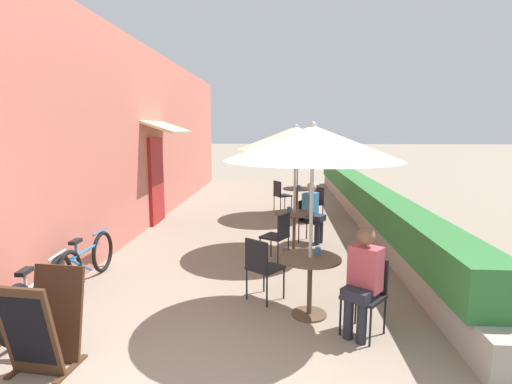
% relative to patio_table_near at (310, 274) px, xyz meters
% --- Properties ---
extents(cafe_facade_wall, '(0.98, 14.72, 4.20)m').
position_rel_patio_table_near_xyz_m(cafe_facade_wall, '(-3.58, 5.43, 1.55)').
color(cafe_facade_wall, '#C66B5B').
rests_on(cafe_facade_wall, ground_plane).
extents(planter_hedge, '(0.60, 13.72, 1.01)m').
position_rel_patio_table_near_xyz_m(planter_hedge, '(1.71, 5.47, -0.00)').
color(planter_hedge, gray).
rests_on(planter_hedge, ground_plane).
extents(patio_table_near, '(0.76, 0.76, 0.75)m').
position_rel_patio_table_near_xyz_m(patio_table_near, '(0.00, 0.00, 0.00)').
color(patio_table_near, brown).
rests_on(patio_table_near, ground_plane).
extents(patio_umbrella_near, '(2.10, 2.10, 2.39)m').
position_rel_patio_table_near_xyz_m(patio_umbrella_near, '(0.00, -0.00, 1.61)').
color(patio_umbrella_near, '#B7B7BC').
rests_on(patio_umbrella_near, ground_plane).
extents(cafe_chair_near_left, '(0.56, 0.56, 0.87)m').
position_rel_patio_table_near_xyz_m(cafe_chair_near_left, '(-0.61, 0.38, -0.02)').
color(cafe_chair_near_left, black).
rests_on(cafe_chair_near_left, ground_plane).
extents(cafe_chair_near_right, '(0.56, 0.56, 0.87)m').
position_rel_patio_table_near_xyz_m(cafe_chair_near_right, '(0.61, -0.38, -0.02)').
color(cafe_chair_near_right, black).
rests_on(cafe_chair_near_right, ground_plane).
extents(seated_patron_near_right, '(0.50, 0.51, 1.25)m').
position_rel_patio_table_near_xyz_m(seated_patron_near_right, '(0.54, -0.47, 0.15)').
color(seated_patron_near_right, '#23232D').
rests_on(seated_patron_near_right, ground_plane).
extents(coffee_cup_near, '(0.07, 0.07, 0.09)m').
position_rel_patio_table_near_xyz_m(coffee_cup_near, '(0.10, 0.14, 0.26)').
color(coffee_cup_near, teal).
rests_on(coffee_cup_near, patio_table_near).
extents(patio_table_mid, '(0.76, 0.76, 0.75)m').
position_rel_patio_table_near_xyz_m(patio_table_mid, '(-0.11, 2.65, 0.00)').
color(patio_table_mid, brown).
rests_on(patio_table_mid, ground_plane).
extents(patio_umbrella_mid, '(2.10, 2.10, 2.39)m').
position_rel_patio_table_near_xyz_m(patio_umbrella_mid, '(-0.11, 2.65, 1.61)').
color(patio_umbrella_mid, '#B7B7BC').
rests_on(patio_umbrella_mid, ground_plane).
extents(cafe_chair_mid_left, '(0.55, 0.55, 0.87)m').
position_rel_patio_table_near_xyz_m(cafe_chair_mid_left, '(-0.40, 1.98, -0.02)').
color(cafe_chair_mid_left, black).
rests_on(cafe_chair_mid_left, ground_plane).
extents(cafe_chair_mid_right, '(0.55, 0.55, 0.87)m').
position_rel_patio_table_near_xyz_m(cafe_chair_mid_right, '(0.19, 3.31, -0.02)').
color(cafe_chair_mid_right, black).
rests_on(cafe_chair_mid_right, ground_plane).
extents(seated_patron_mid_right, '(0.51, 0.48, 1.25)m').
position_rel_patio_table_near_xyz_m(seated_patron_mid_right, '(0.28, 3.25, 0.15)').
color(seated_patron_mid_right, '#23232D').
rests_on(seated_patron_mid_right, ground_plane).
extents(coffee_cup_mid, '(0.07, 0.07, 0.09)m').
position_rel_patio_table_near_xyz_m(coffee_cup_mid, '(-0.21, 2.76, 0.26)').
color(coffee_cup_mid, teal).
rests_on(coffee_cup_mid, patio_table_mid).
extents(patio_table_far, '(0.76, 0.76, 0.75)m').
position_rel_patio_table_near_xyz_m(patio_table_far, '(0.06, 5.77, 0.00)').
color(patio_table_far, brown).
rests_on(patio_table_far, ground_plane).
extents(patio_umbrella_far, '(2.10, 2.10, 2.39)m').
position_rel_patio_table_near_xyz_m(patio_umbrella_far, '(0.06, 5.77, 1.61)').
color(patio_umbrella_far, '#B7B7BC').
rests_on(patio_umbrella_far, ground_plane).
extents(cafe_chair_far_left, '(0.55, 0.55, 0.87)m').
position_rel_patio_table_near_xyz_m(cafe_chair_far_left, '(0.50, 5.20, -0.02)').
color(cafe_chair_far_left, black).
rests_on(cafe_chair_far_left, ground_plane).
extents(cafe_chair_far_right, '(0.55, 0.55, 0.87)m').
position_rel_patio_table_near_xyz_m(cafe_chair_far_right, '(-0.37, 6.35, -0.02)').
color(cafe_chair_far_right, black).
rests_on(cafe_chair_far_right, ground_plane).
extents(coffee_cup_far, '(0.07, 0.07, 0.09)m').
position_rel_patio_table_near_xyz_m(coffee_cup_far, '(0.11, 5.73, 0.26)').
color(coffee_cup_far, teal).
rests_on(coffee_cup_far, patio_table_far).
extents(bicycle_leaning, '(0.19, 1.68, 0.76)m').
position_rel_patio_table_near_xyz_m(bicycle_leaning, '(-3.24, -0.38, -0.19)').
color(bicycle_leaning, black).
rests_on(bicycle_leaning, ground_plane).
extents(bicycle_second, '(0.10, 1.68, 0.75)m').
position_rel_patio_table_near_xyz_m(bicycle_second, '(-3.26, 0.84, -0.19)').
color(bicycle_second, black).
rests_on(bicycle_second, ground_plane).
extents(menu_board, '(0.60, 0.68, 0.95)m').
position_rel_patio_table_near_xyz_m(menu_board, '(-2.63, -1.28, -0.07)').
color(menu_board, '#422819').
rests_on(menu_board, ground_plane).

